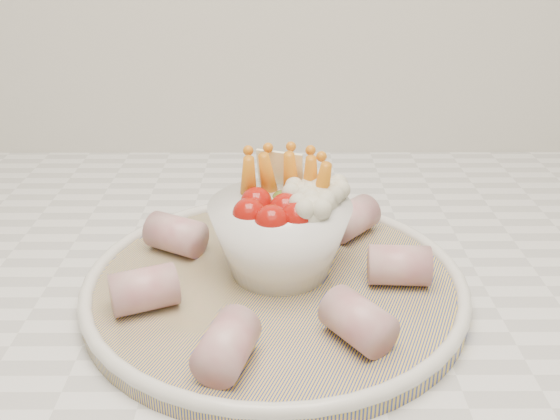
{
  "coord_description": "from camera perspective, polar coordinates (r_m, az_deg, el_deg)",
  "views": [
    {
      "loc": [
        -0.13,
        0.92,
        1.22
      ],
      "look_at": [
        -0.13,
        1.4,
        1.0
      ],
      "focal_mm": 40.0,
      "sensor_mm": 36.0,
      "label": 1
    }
  ],
  "objects": [
    {
      "name": "serving_platter",
      "position": [
        0.55,
        -0.45,
        -6.72
      ],
      "size": [
        0.43,
        0.43,
        0.02
      ],
      "color": "navy",
      "rests_on": "kitchen_counter"
    },
    {
      "name": "veggie_bowl",
      "position": [
        0.54,
        0.29,
        -1.72
      ],
      "size": [
        0.12,
        0.12,
        0.11
      ],
      "color": "white",
      "rests_on": "serving_platter"
    },
    {
      "name": "cured_meat_rolls",
      "position": [
        0.54,
        -0.58,
        -4.75
      ],
      "size": [
        0.27,
        0.29,
        0.04
      ],
      "color": "#A44B56",
      "rests_on": "serving_platter"
    }
  ]
}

